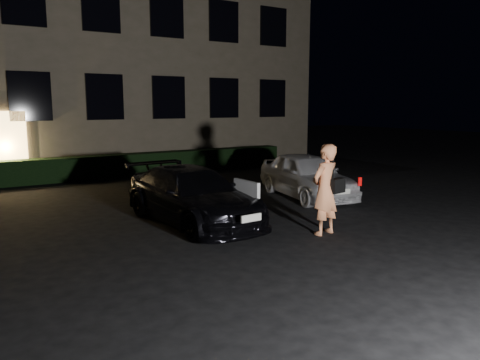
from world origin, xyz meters
TOP-DOWN VIEW (x-y plane):
  - ground at (0.00, 0.00)m, footprint 80.00×80.00m
  - building at (-0.00, 14.99)m, footprint 20.00×8.11m
  - hedge at (0.00, 10.50)m, footprint 15.00×0.70m
  - sedan at (-0.47, 2.71)m, footprint 2.09×4.56m
  - hatch at (3.70, 3.59)m, footprint 2.30×4.14m
  - man at (1.44, 0.32)m, footprint 0.86×0.59m

SIDE VIEW (x-z plane):
  - ground at x=0.00m, z-range 0.00..0.00m
  - hedge at x=0.00m, z-range 0.00..0.85m
  - sedan at x=-0.47m, z-range 0.00..1.28m
  - hatch at x=3.70m, z-range 0.00..1.33m
  - man at x=1.44m, z-range 0.00..1.92m
  - building at x=0.00m, z-range 0.00..12.00m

